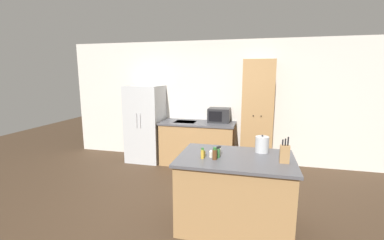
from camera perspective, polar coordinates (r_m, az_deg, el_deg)
name	(u,v)px	position (r m, az deg, el deg)	size (l,w,h in m)	color
ground_plane	(204,214)	(3.77, 2.61, -20.11)	(14.00, 14.00, 0.00)	#423021
wall_back	(226,102)	(5.59, 7.46, 3.94)	(7.20, 0.06, 2.60)	beige
refrigerator	(146,123)	(5.75, -10.21, -0.75)	(0.73, 0.74, 1.65)	#B7BABC
back_counter	(198,143)	(5.48, 1.29, -5.12)	(1.56, 0.72, 0.90)	#9E7547
pantry_cabinet	(257,116)	(5.26, 14.25, 0.96)	(0.59, 0.63, 2.17)	#9E7547
kitchen_island	(235,191)	(3.37, 9.46, -15.39)	(1.39, 0.95, 0.91)	#9E7547
microwave	(219,115)	(5.41, 6.04, 1.08)	(0.45, 0.37, 0.29)	#232326
knife_block	(285,154)	(3.11, 19.89, -7.06)	(0.11, 0.07, 0.31)	#9E7547
spice_bottle_tall_dark	(220,151)	(3.22, 6.15, -6.87)	(0.04, 0.04, 0.12)	beige
spice_bottle_short_red	(215,154)	(3.06, 5.07, -7.51)	(0.05, 0.05, 0.15)	#563319
spice_bottle_amber_oil	(202,154)	(3.09, 2.35, -7.46)	(0.04, 0.04, 0.13)	gold
spice_bottle_green_herb	(218,152)	(3.13, 5.76, -7.19)	(0.05, 0.05, 0.14)	#337033
spice_bottle_pale_salt	(203,154)	(3.16, 2.47, -7.47)	(0.06, 0.06, 0.08)	gold
spice_bottle_orange_cap	(211,154)	(3.14, 4.27, -7.55)	(0.05, 0.05, 0.09)	beige
kettle	(262,144)	(3.44, 15.30, -5.24)	(0.17, 0.17, 0.23)	#B2B5B7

